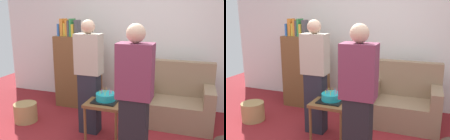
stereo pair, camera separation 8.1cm
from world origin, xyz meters
The scene contains 8 objects.
wall_back centered at (0.00, 2.05, 1.35)m, with size 6.00×0.10×2.70m, color silver.
couch centered at (0.65, 1.35, 0.34)m, with size 1.10×0.70×0.96m.
bookshelf centered at (-1.14, 1.51, 0.68)m, with size 0.80×0.36×1.61m.
side_table centered at (-0.19, 0.43, 0.50)m, with size 0.48×0.48×0.59m.
birthday_cake centered at (-0.19, 0.43, 0.64)m, with size 0.32×0.32×0.17m.
person_blowing_candles centered at (-0.51, 0.63, 0.83)m, with size 0.36×0.22×1.63m.
person_holding_cake centered at (0.32, -0.11, 0.83)m, with size 0.36×0.22×1.63m.
wicker_basket centered at (-1.63, 0.60, 0.15)m, with size 0.36×0.36×0.30m, color #A88451.
Camera 1 is at (0.87, -2.41, 1.75)m, focal length 39.32 mm.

